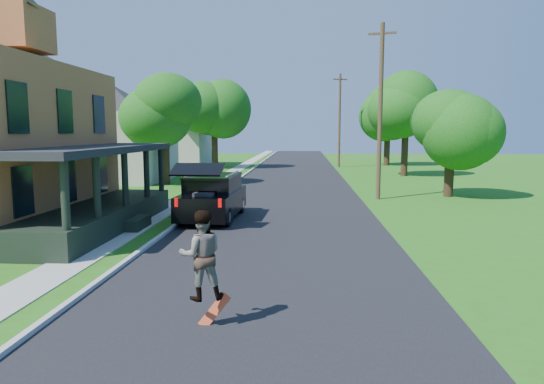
# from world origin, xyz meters

# --- Properties ---
(ground) EXTENTS (140.00, 140.00, 0.00)m
(ground) POSITION_xyz_m (0.00, 0.00, 0.00)
(ground) COLOR #2A6113
(ground) RESTS_ON ground
(street) EXTENTS (8.00, 120.00, 0.02)m
(street) POSITION_xyz_m (0.00, 20.00, 0.00)
(street) COLOR black
(street) RESTS_ON ground
(curb) EXTENTS (0.15, 120.00, 0.12)m
(curb) POSITION_xyz_m (-4.05, 20.00, 0.00)
(curb) COLOR #ADADA8
(curb) RESTS_ON ground
(sidewalk) EXTENTS (1.30, 120.00, 0.03)m
(sidewalk) POSITION_xyz_m (-5.60, 20.00, 0.00)
(sidewalk) COLOR gray
(sidewalk) RESTS_ON ground
(front_walk) EXTENTS (6.50, 1.20, 0.03)m
(front_walk) POSITION_xyz_m (-9.50, 6.00, 0.00)
(front_walk) COLOR gray
(front_walk) RESTS_ON ground
(neighbor_house_mid) EXTENTS (12.78, 12.78, 8.30)m
(neighbor_house_mid) POSITION_xyz_m (-13.50, 24.00, 4.19)
(neighbor_house_mid) COLOR beige
(neighbor_house_mid) RESTS_ON ground
(neighbor_house_far) EXTENTS (12.78, 12.78, 8.30)m
(neighbor_house_far) POSITION_xyz_m (-13.50, 40.00, 4.19)
(neighbor_house_far) COLOR beige
(neighbor_house_far) RESTS_ON ground
(black_suv) EXTENTS (2.23, 5.42, 2.49)m
(black_suv) POSITION_xyz_m (-2.92, 8.25, 0.95)
(black_suv) COLOR black
(black_suv) RESTS_ON ground
(skateboarder) EXTENTS (0.96, 0.84, 1.68)m
(skateboarder) POSITION_xyz_m (-1.00, -3.00, 1.40)
(skateboarder) COLOR black
(skateboarder) RESTS_ON ground
(skateboard) EXTENTS (0.62, 0.31, 0.68)m
(skateboard) POSITION_xyz_m (-0.80, -2.83, 0.24)
(skateboard) COLOR #C03510
(skateboard) RESTS_ON ground
(tree_left_mid) EXTENTS (6.03, 5.70, 8.04)m
(tree_left_mid) POSITION_xyz_m (-8.78, 21.50, 5.23)
(tree_left_mid) COLOR black
(tree_left_mid) RESTS_ON ground
(tree_left_far) EXTENTS (6.62, 6.61, 9.45)m
(tree_left_far) POSITION_xyz_m (-8.05, 36.47, 6.14)
(tree_left_far) COLOR black
(tree_left_far) RESTS_ON ground
(tree_right_near) EXTENTS (4.68, 4.46, 6.68)m
(tree_right_near) POSITION_xyz_m (9.04, 16.24, 4.31)
(tree_right_near) COLOR black
(tree_right_near) RESTS_ON ground
(tree_right_mid) EXTENTS (6.63, 6.81, 8.88)m
(tree_right_mid) POSITION_xyz_m (9.20, 29.27, 5.99)
(tree_right_mid) COLOR black
(tree_right_mid) RESTS_ON ground
(tree_right_far) EXTENTS (8.19, 7.96, 9.47)m
(tree_right_far) POSITION_xyz_m (9.83, 41.84, 5.92)
(tree_right_far) COLOR black
(tree_right_far) RESTS_ON ground
(utility_pole_near) EXTENTS (1.43, 0.46, 9.32)m
(utility_pole_near) POSITION_xyz_m (4.94, 14.86, 4.79)
(utility_pole_near) COLOR #3F301D
(utility_pole_near) RESTS_ON ground
(utility_pole_far) EXTENTS (1.50, 0.58, 9.50)m
(utility_pole_far) POSITION_xyz_m (4.50, 38.86, 4.89)
(utility_pole_far) COLOR #3F301D
(utility_pole_far) RESTS_ON ground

